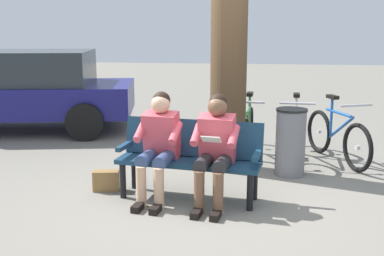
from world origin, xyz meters
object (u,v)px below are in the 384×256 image
Objects in this scene: person_reading at (215,145)px; bicycle_red at (248,132)px; litter_bin at (290,142)px; bicycle_purple at (295,134)px; tree_trunk at (229,40)px; parked_car at (20,89)px; bicycle_green at (337,137)px; handbag at (106,181)px; bench at (190,153)px; person_companion at (159,141)px.

bicycle_red is at bearing -91.22° from person_reading.
bicycle_purple is (-0.12, -0.83, -0.08)m from litter_bin.
litter_bin is at bearing 166.58° from tree_trunk.
parked_car is (4.21, -1.28, 0.41)m from bicycle_red.
parked_car is (3.89, -3.31, 0.11)m from person_reading.
bicycle_green is 5.66m from parked_car.
tree_trunk is at bearing -92.95° from bicycle_green.
handbag is 4.05m from parked_car.
tree_trunk is 2.06× the size of bicycle_red.
handbag is at bearing 4.57° from bench.
litter_bin is 0.20× the size of parked_car.
bicycle_red is (-1.63, -1.77, 0.24)m from handbag.
litter_bin is 5.23m from parked_car.
handbag is at bearing -82.30° from bicycle_green.
parked_car is (5.47, -1.40, 0.41)m from bicycle_green.
person_reading reaches higher than bicycle_purple.
person_companion is at bearing 165.55° from handbag.
bicycle_red is at bearing -88.35° from bicycle_purple.
litter_bin is 0.84m from bicycle_purple.
handbag is 0.07× the size of parked_car.
parked_car reaches higher than person_companion.
person_companion is 0.71× the size of bicycle_red.
person_companion is at bearing 35.98° from litter_bin.
handbag is 3.33m from bicycle_green.
person_companion is at bearing -0.05° from person_reading.
bicycle_green is 0.94× the size of bicycle_red.
parked_car reaches higher than person_reading.
tree_trunk reaches higher than litter_bin.
bench is 1.53m from litter_bin.
person_companion is 4.00× the size of handbag.
bicycle_green is (-1.88, -1.70, -0.15)m from bench.
bicycle_red is (-0.61, -1.83, -0.15)m from bench.
person_companion is 0.27× the size of parked_car.
bicycle_purple is (-0.95, -0.63, -1.37)m from tree_trunk.
bench is 1.88× the size of litter_bin.
tree_trunk is at bearing 142.75° from parked_car.
litter_bin is 0.52× the size of bicycle_red.
tree_trunk is 1.79m from bicycle_purple.
parked_car is at bearing -37.09° from person_companion.
bicycle_red is 4.42m from parked_car.
tree_trunk reaches higher than bicycle_red.
bench is 0.98× the size of bicycle_red.
bicycle_green and bicycle_red have the same top height.
bicycle_green is (-0.70, -0.73, -0.08)m from litter_bin.
parked_car is at bearing -24.07° from litter_bin.
person_reading is 1.75m from tree_trunk.
parked_car is (2.58, -3.05, 0.65)m from handbag.
person_reading is 0.64m from person_companion.
bench is at bearing -152.70° from person_companion.
person_reading is 5.11m from parked_car.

